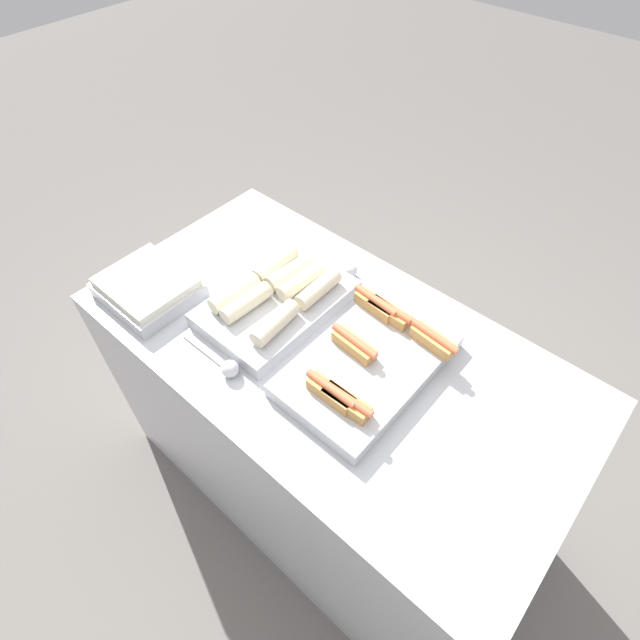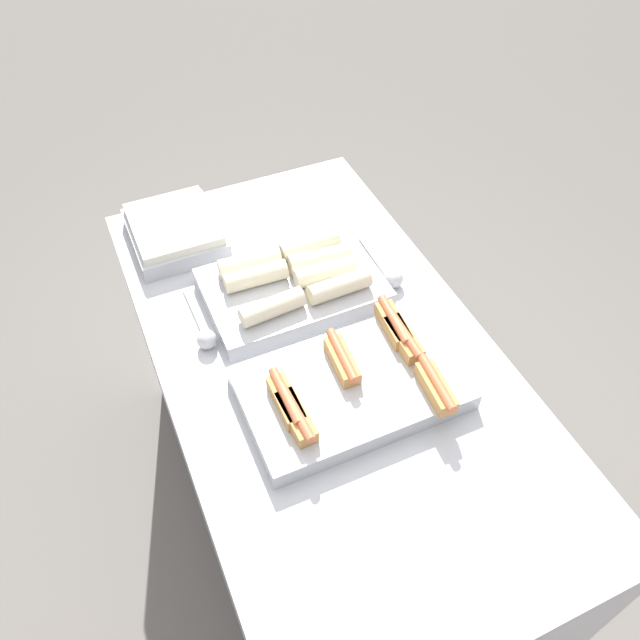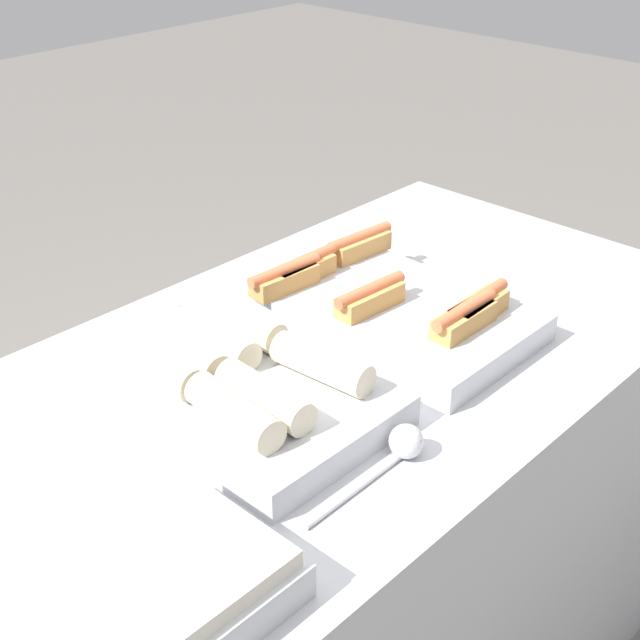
{
  "view_description": "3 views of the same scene",
  "coord_description": "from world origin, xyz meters",
  "px_view_note": "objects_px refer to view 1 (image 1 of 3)",
  "views": [
    {
      "loc": [
        0.58,
        -0.7,
        2.07
      ],
      "look_at": [
        -0.04,
        0.0,
        1.0
      ],
      "focal_mm": 28.0,
      "sensor_mm": 36.0,
      "label": 1
    },
    {
      "loc": [
        0.88,
        -0.41,
        2.12
      ],
      "look_at": [
        -0.04,
        0.0,
        1.0
      ],
      "focal_mm": 35.0,
      "sensor_mm": 36.0,
      "label": 2
    },
    {
      "loc": [
        -0.96,
        -0.87,
        1.72
      ],
      "look_at": [
        -0.04,
        0.0,
        1.0
      ],
      "focal_mm": 50.0,
      "sensor_mm": 36.0,
      "label": 3
    }
  ],
  "objects_px": {
    "tray_hotdogs": "(369,361)",
    "tray_side_front": "(148,288)",
    "serving_spoon_far": "(346,269)",
    "serving_spoon_near": "(227,367)",
    "tray_wraps": "(277,299)"
  },
  "relations": [
    {
      "from": "tray_hotdogs",
      "to": "serving_spoon_near",
      "type": "bearing_deg",
      "value": -137.28
    },
    {
      "from": "tray_side_front",
      "to": "serving_spoon_near",
      "type": "distance_m",
      "value": 0.41
    },
    {
      "from": "tray_wraps",
      "to": "tray_side_front",
      "type": "distance_m",
      "value": 0.41
    },
    {
      "from": "tray_hotdogs",
      "to": "serving_spoon_near",
      "type": "relative_size",
      "value": 2.15
    },
    {
      "from": "tray_hotdogs",
      "to": "serving_spoon_far",
      "type": "distance_m",
      "value": 0.39
    },
    {
      "from": "tray_wraps",
      "to": "serving_spoon_near",
      "type": "bearing_deg",
      "value": -76.17
    },
    {
      "from": "serving_spoon_near",
      "to": "tray_hotdogs",
      "type": "bearing_deg",
      "value": 42.72
    },
    {
      "from": "tray_side_front",
      "to": "serving_spoon_near",
      "type": "bearing_deg",
      "value": -5.01
    },
    {
      "from": "serving_spoon_near",
      "to": "tray_side_front",
      "type": "bearing_deg",
      "value": 174.99
    },
    {
      "from": "tray_wraps",
      "to": "serving_spoon_far",
      "type": "height_order",
      "value": "tray_wraps"
    },
    {
      "from": "tray_hotdogs",
      "to": "tray_side_front",
      "type": "relative_size",
      "value": 1.75
    },
    {
      "from": "tray_wraps",
      "to": "serving_spoon_far",
      "type": "bearing_deg",
      "value": 75.93
    },
    {
      "from": "tray_side_front",
      "to": "tray_wraps",
      "type": "bearing_deg",
      "value": 33.96
    },
    {
      "from": "serving_spoon_near",
      "to": "serving_spoon_far",
      "type": "height_order",
      "value": "same"
    },
    {
      "from": "serving_spoon_far",
      "to": "tray_wraps",
      "type": "bearing_deg",
      "value": -104.07
    }
  ]
}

